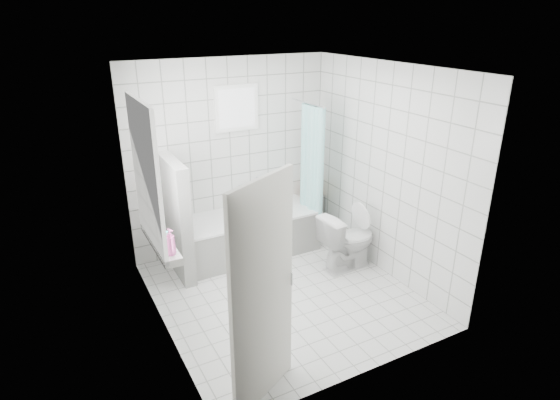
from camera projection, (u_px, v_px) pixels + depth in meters
ground at (284, 294)px, 5.55m from camera, size 3.00×3.00×0.00m
ceiling at (284, 68)px, 4.58m from camera, size 3.00×3.00×0.00m
wall_back at (231, 157)px, 6.29m from camera, size 2.80×0.02×2.60m
wall_front at (371, 249)px, 3.84m from camera, size 2.80×0.02×2.60m
wall_left at (155, 216)px, 4.45m from camera, size 0.02×3.00×2.60m
wall_right at (385, 172)px, 5.68m from camera, size 0.02×3.00×2.60m
window_left at (149, 176)px, 4.61m from camera, size 0.01×0.90×1.40m
window_back at (237, 108)px, 6.06m from camera, size 0.50×0.01×0.50m
window_sill at (161, 243)px, 4.90m from camera, size 0.18×1.02×0.08m
door at (263, 296)px, 3.73m from camera, size 0.73×0.41×2.00m
bathtub at (249, 234)px, 6.40m from camera, size 1.86×0.77×0.58m
partition_wall at (177, 218)px, 5.75m from camera, size 0.15×0.85×1.50m
tiled_ledge at (308, 213)px, 7.09m from camera, size 0.40×0.24×0.55m
toilet at (348, 241)px, 5.99m from camera, size 0.78×0.48×0.77m
curtain_rod at (308, 103)px, 6.12m from camera, size 0.02×0.80×0.02m
shower_curtain at (311, 171)px, 6.35m from camera, size 0.14×0.48×1.78m
tub_faucet at (245, 187)px, 6.51m from camera, size 0.18×0.06×0.06m
sill_bottles at (161, 230)px, 4.81m from camera, size 0.19×0.82×0.30m
ledge_bottles at (309, 190)px, 6.89m from camera, size 0.22×0.18×0.27m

